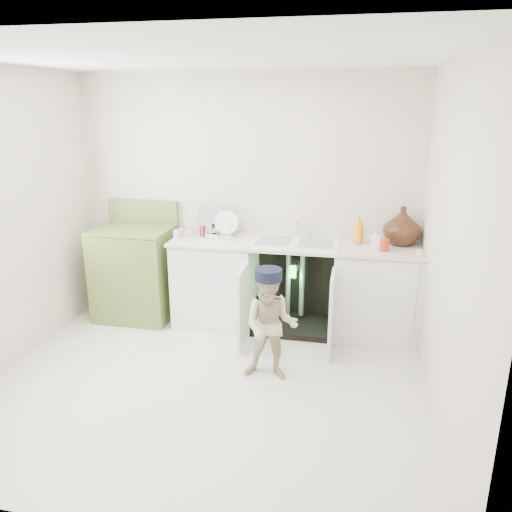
{
  "coord_description": "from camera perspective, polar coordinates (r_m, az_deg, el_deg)",
  "views": [
    {
      "loc": [
        1.11,
        -3.44,
        2.21
      ],
      "look_at": [
        0.27,
        0.7,
        0.9
      ],
      "focal_mm": 35.0,
      "sensor_mm": 36.0,
      "label": 1
    }
  ],
  "objects": [
    {
      "name": "counter_run",
      "position": [
        4.99,
        4.83,
        -3.06
      ],
      "size": [
        2.44,
        1.02,
        1.27
      ],
      "color": "white",
      "rests_on": "ground"
    },
    {
      "name": "ground",
      "position": [
        4.23,
        -5.61,
        -14.3
      ],
      "size": [
        3.5,
        3.5,
        0.0
      ],
      "primitive_type": "plane",
      "color": "beige",
      "rests_on": "ground"
    },
    {
      "name": "avocado_stove",
      "position": [
        5.41,
        -13.56,
        -1.71
      ],
      "size": [
        0.78,
        0.65,
        1.21
      ],
      "color": "olive",
      "rests_on": "ground"
    },
    {
      "name": "repair_worker",
      "position": [
        4.08,
        1.69,
        -7.83
      ],
      "size": [
        0.46,
        0.84,
        0.95
      ],
      "rotation": [
        0.0,
        0.0,
        0.01
      ],
      "color": "beige",
      "rests_on": "ground"
    },
    {
      "name": "room_shell",
      "position": [
        3.74,
        -6.16,
        2.27
      ],
      "size": [
        6.0,
        5.5,
        1.26
      ],
      "color": "beige",
      "rests_on": "ground"
    }
  ]
}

